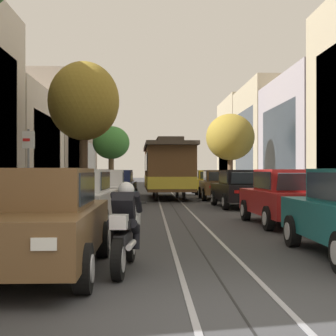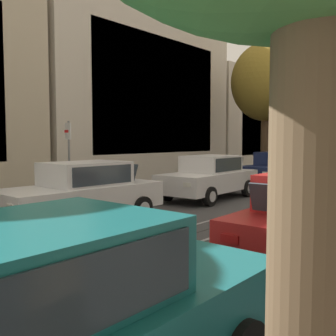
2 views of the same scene
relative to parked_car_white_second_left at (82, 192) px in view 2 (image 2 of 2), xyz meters
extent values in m
cube|color=beige|center=(-7.37, 9.00, 4.14)|extent=(4.46, 12.55, 9.88)
cube|color=#2D3842|center=(-5.16, 9.00, 3.65)|extent=(0.04, 9.00, 5.93)
cube|color=beige|center=(-7.76, 21.86, 2.79)|extent=(5.25, 12.55, 7.19)
cube|color=#2D3842|center=(-5.16, 21.86, 2.43)|extent=(0.04, 9.00, 4.31)
cube|color=gray|center=(-7.90, 34.71, 4.33)|extent=(5.52, 12.55, 10.25)
cube|color=#2D3842|center=(-5.16, 34.71, 3.81)|extent=(0.04, 9.00, 6.15)
cube|color=silver|center=(0.00, -0.04, -0.15)|extent=(1.96, 4.36, 0.66)
cube|color=silver|center=(0.00, 0.11, 0.48)|extent=(1.55, 2.12, 0.60)
cube|color=#2D3842|center=(-0.03, -0.73, 0.46)|extent=(1.34, 0.27, 0.47)
cube|color=#2D3842|center=(0.05, 1.29, 0.46)|extent=(1.30, 0.25, 0.45)
cube|color=#2D3842|center=(0.75, 0.08, 0.48)|extent=(0.10, 1.81, 0.47)
cube|color=#2D3842|center=(-0.74, 0.14, 0.48)|extent=(0.10, 1.81, 0.47)
cube|color=white|center=(0.48, -2.22, -0.05)|extent=(0.28, 0.05, 0.14)
cube|color=#B21414|center=(0.64, 2.10, -0.05)|extent=(0.28, 0.05, 0.12)
cube|color=#B21414|center=(-0.48, 2.14, -0.05)|extent=(0.28, 0.05, 0.12)
cylinder|color=black|center=(0.83, -1.40, -0.48)|extent=(0.22, 0.65, 0.64)
cylinder|color=silver|center=(0.94, -1.41, -0.48)|extent=(0.03, 0.35, 0.35)
cylinder|color=black|center=(-0.93, -1.34, -0.48)|extent=(0.22, 0.65, 0.64)
cylinder|color=silver|center=(-1.04, -1.34, -0.48)|extent=(0.03, 0.35, 0.35)
cylinder|color=black|center=(0.93, 1.26, -0.48)|extent=(0.22, 0.65, 0.64)
cylinder|color=silver|center=(1.04, 1.26, -0.48)|extent=(0.03, 0.35, 0.35)
cylinder|color=black|center=(-0.83, 1.32, -0.48)|extent=(0.22, 0.65, 0.64)
cylinder|color=silver|center=(-0.94, 1.33, -0.48)|extent=(0.03, 0.35, 0.35)
cube|color=silver|center=(0.19, 5.53, -0.15)|extent=(1.95, 4.36, 0.66)
cube|color=silver|center=(0.18, 5.68, 0.48)|extent=(1.55, 2.12, 0.60)
cube|color=#2D3842|center=(0.21, 4.85, 0.46)|extent=(1.34, 0.27, 0.47)
cube|color=#2D3842|center=(0.14, 6.87, 0.46)|extent=(1.30, 0.24, 0.45)
cube|color=#2D3842|center=(0.93, 5.71, 0.48)|extent=(0.09, 1.81, 0.47)
cube|color=#2D3842|center=(-0.56, 5.66, 0.48)|extent=(0.09, 1.81, 0.47)
cube|color=white|center=(0.82, 3.40, -0.05)|extent=(0.28, 0.05, 0.14)
cube|color=#B21414|center=(0.67, 7.71, -0.05)|extent=(0.28, 0.05, 0.12)
cube|color=white|center=(-0.29, 3.35, -0.05)|extent=(0.28, 0.05, 0.14)
cube|color=#B21414|center=(-0.45, 7.67, -0.05)|extent=(0.28, 0.05, 0.12)
cylinder|color=black|center=(1.12, 4.23, -0.48)|extent=(0.22, 0.65, 0.64)
cylinder|color=silver|center=(1.23, 4.24, -0.48)|extent=(0.03, 0.35, 0.35)
cylinder|color=black|center=(-0.64, 4.17, -0.48)|extent=(0.22, 0.65, 0.64)
cylinder|color=silver|center=(-0.75, 4.17, -0.48)|extent=(0.03, 0.35, 0.35)
cylinder|color=black|center=(1.02, 6.90, -0.48)|extent=(0.22, 0.65, 0.64)
cylinder|color=silver|center=(1.13, 6.90, -0.48)|extent=(0.03, 0.35, 0.35)
cylinder|color=black|center=(-0.74, 6.83, -0.48)|extent=(0.22, 0.65, 0.64)
cylinder|color=silver|center=(-0.85, 6.83, -0.48)|extent=(0.03, 0.35, 0.35)
cube|color=#19234C|center=(0.29, 11.01, -0.15)|extent=(1.90, 4.34, 0.66)
cube|color=#19234C|center=(0.29, 11.16, 0.48)|extent=(1.53, 2.10, 0.60)
cube|color=#2D3842|center=(0.27, 10.33, 0.46)|extent=(1.34, 0.25, 0.47)
cube|color=#2D3842|center=(0.32, 12.35, 0.46)|extent=(1.30, 0.23, 0.45)
cube|color=#2D3842|center=(1.04, 11.15, 0.48)|extent=(0.07, 1.81, 0.47)
cube|color=#2D3842|center=(-0.45, 11.18, 0.48)|extent=(0.07, 1.81, 0.47)
cube|color=white|center=(0.80, 8.84, -0.05)|extent=(0.28, 0.05, 0.14)
cube|color=#B21414|center=(0.90, 13.16, -0.05)|extent=(0.28, 0.05, 0.12)
cube|color=white|center=(-0.32, 8.87, -0.05)|extent=(0.28, 0.05, 0.14)
cube|color=#B21414|center=(-0.21, 13.19, -0.05)|extent=(0.28, 0.05, 0.12)
cylinder|color=black|center=(1.14, 9.66, -0.48)|extent=(0.22, 0.64, 0.64)
cylinder|color=silver|center=(1.25, 9.66, -0.48)|extent=(0.03, 0.35, 0.35)
cylinder|color=black|center=(-0.62, 9.70, -0.48)|extent=(0.22, 0.64, 0.64)
cylinder|color=silver|center=(-0.73, 9.71, -0.48)|extent=(0.03, 0.35, 0.35)
cylinder|color=black|center=(1.20, 12.33, -0.48)|extent=(0.22, 0.64, 0.64)
cylinder|color=silver|center=(1.31, 12.32, -0.48)|extent=(0.03, 0.35, 0.35)
cylinder|color=black|center=(-0.56, 12.37, -0.48)|extent=(0.22, 0.64, 0.64)
cylinder|color=silver|center=(-0.67, 12.37, -0.48)|extent=(0.03, 0.35, 0.35)
cube|color=maroon|center=(0.02, 16.94, -0.15)|extent=(1.80, 4.30, 0.66)
cube|color=maroon|center=(0.02, 17.09, 0.48)|extent=(1.48, 2.06, 0.60)
cube|color=#2D3842|center=(0.02, 16.25, 0.46)|extent=(1.33, 0.22, 0.47)
cube|color=#2D3842|center=(0.02, 18.27, 0.46)|extent=(1.30, 0.20, 0.45)
cube|color=#2D3842|center=(0.77, 17.09, 0.48)|extent=(0.03, 1.81, 0.47)
cube|color=#2D3842|center=(-0.73, 17.09, 0.48)|extent=(0.03, 1.81, 0.47)
cube|color=white|center=(0.58, 14.78, -0.05)|extent=(0.28, 0.04, 0.14)
cube|color=white|center=(-0.54, 14.78, -0.05)|extent=(0.28, 0.04, 0.14)
cube|color=#B21414|center=(-0.54, 19.10, -0.05)|extent=(0.28, 0.04, 0.12)
cylinder|color=black|center=(0.90, 15.60, -0.48)|extent=(0.20, 0.64, 0.64)
cylinder|color=silver|center=(1.01, 15.60, -0.48)|extent=(0.02, 0.35, 0.35)
cylinder|color=black|center=(-0.86, 15.60, -0.48)|extent=(0.20, 0.64, 0.64)
cylinder|color=silver|center=(-0.97, 15.60, -0.48)|extent=(0.02, 0.35, 0.35)
cylinder|color=black|center=(-0.86, 18.27, -0.48)|extent=(0.20, 0.64, 0.64)
cylinder|color=silver|center=(-0.97, 18.27, -0.48)|extent=(0.02, 0.35, 0.35)
cube|color=#196B70|center=(5.70, -4.88, 0.48)|extent=(1.49, 2.07, 0.60)
cube|color=#2D3842|center=(5.71, -4.04, 0.46)|extent=(1.33, 0.23, 0.47)
cube|color=#2D3842|center=(6.45, -4.88, 0.48)|extent=(0.04, 1.81, 0.47)
cube|color=white|center=(5.16, -2.56, -0.05)|extent=(0.28, 0.04, 0.14)
cube|color=white|center=(6.27, -2.57, -0.05)|extent=(0.28, 0.04, 0.14)
cylinder|color=black|center=(4.83, -3.39, -0.48)|extent=(0.20, 0.64, 0.64)
cylinder|color=silver|center=(4.72, -3.39, -0.48)|extent=(0.02, 0.35, 0.35)
cube|color=red|center=(5.83, 0.66, -0.15)|extent=(1.93, 4.35, 0.66)
cube|color=red|center=(5.83, 0.51, 0.48)|extent=(1.54, 2.11, 0.60)
cube|color=#2D3842|center=(5.81, 1.35, 0.46)|extent=(1.34, 0.26, 0.47)
cube|color=#2D3842|center=(5.87, -0.67, 0.46)|extent=(1.30, 0.24, 0.45)
cube|color=#2D3842|center=(5.08, 0.49, 0.48)|extent=(0.08, 1.81, 0.47)
cube|color=white|center=(5.21, 2.80, -0.05)|extent=(0.28, 0.05, 0.14)
cube|color=#B21414|center=(5.33, -1.51, -0.05)|extent=(0.28, 0.05, 0.12)
cube|color=#B21414|center=(6.45, -1.48, -0.05)|extent=(0.28, 0.05, 0.12)
cylinder|color=black|center=(4.91, 1.97, -0.48)|extent=(0.22, 0.65, 0.64)
cylinder|color=silver|center=(4.80, 1.96, -0.48)|extent=(0.03, 0.35, 0.35)
cylinder|color=black|center=(4.99, -0.70, -0.48)|extent=(0.22, 0.65, 0.64)
cylinder|color=silver|center=(4.88, -0.70, -0.48)|extent=(0.03, 0.35, 0.35)
cylinder|color=#4C3826|center=(-1.61, 13.60, 1.32)|extent=(0.44, 0.44, 4.24)
ellipsoid|color=olive|center=(-1.61, 13.60, 4.50)|extent=(3.82, 3.63, 4.24)
cylinder|color=brown|center=(7.58, -4.42, 0.92)|extent=(0.50, 0.50, 3.44)
cube|color=#2D3842|center=(1.72, 14.47, 1.20)|extent=(0.21, 6.37, 0.90)
cylinder|color=#332D28|center=(2.29, 12.42, -0.45)|extent=(0.14, 0.70, 0.70)
cylinder|color=gold|center=(-1.43, -0.25, -0.45)|extent=(0.22, 0.22, 0.70)
sphere|color=gold|center=(-1.43, -0.25, -0.06)|extent=(0.20, 0.20, 0.20)
cylinder|color=gold|center=(-1.58, -0.25, -0.40)|extent=(0.10, 0.08, 0.08)
cylinder|color=gold|center=(-1.28, -0.25, -0.40)|extent=(0.10, 0.08, 0.08)
cylinder|color=slate|center=(-1.44, 0.64, 0.55)|extent=(0.06, 0.06, 2.70)
cube|color=white|center=(-1.44, 0.62, 1.60)|extent=(0.36, 0.09, 0.48)
cube|color=red|center=(-1.44, 0.61, 1.60)|extent=(0.30, 0.01, 0.08)
camera|label=1|loc=(1.95, -13.43, 0.74)|focal=53.58mm
camera|label=2|loc=(8.18, -6.24, 1.36)|focal=41.77mm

